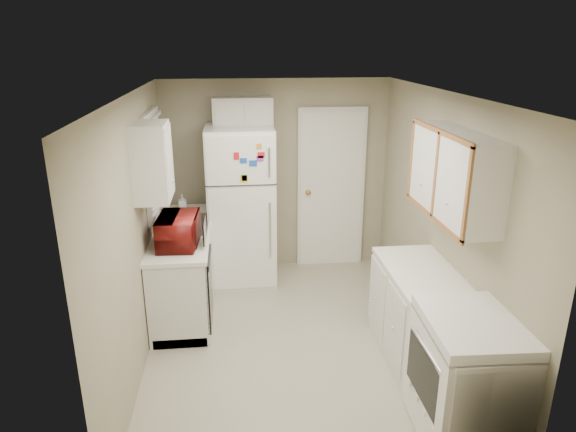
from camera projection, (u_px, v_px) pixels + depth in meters
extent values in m
plane|color=beige|center=(293.00, 342.00, 5.07)|extent=(3.80, 3.80, 0.00)
plane|color=white|center=(294.00, 94.00, 4.29)|extent=(3.80, 3.80, 0.00)
plane|color=#9E9679|center=(137.00, 234.00, 4.53)|extent=(3.80, 3.80, 0.00)
plane|color=#9E9679|center=(442.00, 223.00, 4.82)|extent=(3.80, 3.80, 0.00)
plane|color=#9E9679|center=(276.00, 176.00, 6.46)|extent=(2.80, 2.80, 0.00)
plane|color=#9E9679|center=(334.00, 345.00, 2.89)|extent=(2.80, 2.80, 0.00)
cube|color=silver|center=(185.00, 268.00, 5.66)|extent=(0.60, 1.80, 0.90)
cube|color=black|center=(209.00, 288.00, 5.11)|extent=(0.03, 0.58, 0.72)
cube|color=gray|center=(184.00, 228.00, 5.66)|extent=(0.54, 0.74, 0.16)
imported|color=maroon|center=(179.00, 231.00, 5.04)|extent=(0.57, 0.34, 0.37)
imported|color=white|center=(182.00, 202.00, 6.09)|extent=(0.10, 0.10, 0.20)
cube|color=silver|center=(154.00, 163.00, 5.40)|extent=(0.10, 0.98, 1.08)
cube|color=silver|center=(152.00, 162.00, 4.56)|extent=(0.30, 0.45, 0.70)
cube|color=white|center=(241.00, 206.00, 6.14)|extent=(0.78, 0.76, 1.90)
cube|color=silver|center=(243.00, 114.00, 6.02)|extent=(0.70, 0.30, 0.40)
cube|color=white|center=(331.00, 189.00, 6.55)|extent=(0.86, 0.06, 2.08)
cube|color=silver|center=(435.00, 341.00, 4.28)|extent=(0.60, 2.00, 0.90)
cube|color=white|center=(468.00, 379.00, 3.72)|extent=(0.70, 0.85, 1.00)
cube|color=silver|center=(455.00, 175.00, 4.14)|extent=(0.30, 1.20, 0.70)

